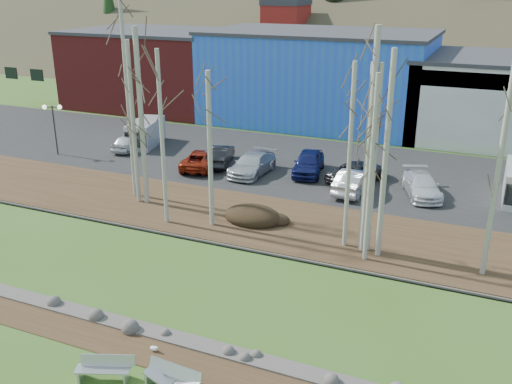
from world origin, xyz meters
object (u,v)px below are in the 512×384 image
at_px(seagull, 154,348).
at_px(car_3, 251,164).
at_px(van_grey, 145,133).
at_px(car_4, 309,163).
at_px(car_1, 219,155).
at_px(bench_damaged, 173,380).
at_px(car_7, 422,185).
at_px(street_lamp, 53,116).
at_px(car_0, 130,142).
at_px(car_2, 202,159).
at_px(car_5, 354,181).
at_px(bench_intact, 105,368).
at_px(car_8, 254,165).
at_px(car_6, 358,172).

bearing_deg(seagull, car_3, 110.27).
bearing_deg(van_grey, car_4, -20.17).
bearing_deg(car_1, car_4, 169.14).
height_order(bench_damaged, car_1, car_1).
bearing_deg(car_7, street_lamp, 163.57).
bearing_deg(seagull, car_0, 133.26).
bearing_deg(car_2, car_4, -177.62).
bearing_deg(car_5, car_7, -162.86).
relative_size(bench_damaged, car_3, 0.44).
xyz_separation_m(bench_intact, car_4, (-0.52, 23.01, 0.46)).
relative_size(bench_intact, car_8, 0.41).
relative_size(car_7, van_grey, 0.95).
relative_size(car_2, car_5, 1.04).
height_order(car_0, van_grey, van_grey).
bearing_deg(car_7, car_5, 174.35).
distance_m(bench_intact, car_8, 21.80).
height_order(bench_intact, car_4, car_4).
relative_size(car_7, car_8, 0.99).
bearing_deg(car_4, van_grey, 163.53).
xyz_separation_m(car_4, car_7, (7.71, -1.23, -0.12)).
bearing_deg(car_3, van_grey, 165.54).
xyz_separation_m(car_1, car_3, (2.88, -0.97, -0.05)).
relative_size(street_lamp, car_7, 0.84).
bearing_deg(bench_damaged, van_grey, 129.54).
height_order(car_2, car_7, car_7).
xyz_separation_m(car_0, car_7, (22.31, -1.24, 0.00)).
distance_m(bench_damaged, car_6, 22.29).
relative_size(car_6, car_7, 1.07).
xyz_separation_m(car_5, van_grey, (-17.96, 3.84, 0.24)).
height_order(car_1, van_grey, van_grey).
bearing_deg(seagull, car_2, 120.14).
xyz_separation_m(bench_damaged, car_4, (-2.91, 22.57, 0.47)).
bearing_deg(car_7, car_1, 156.81).
relative_size(bench_damaged, car_5, 0.46).
distance_m(car_6, van_grey, 17.85).
bearing_deg(van_grey, street_lamp, -149.06).
distance_m(car_2, car_4, 7.51).
distance_m(car_2, car_3, 3.67).
distance_m(car_6, car_8, 7.03).
distance_m(car_0, car_8, 11.31).
height_order(car_4, car_8, car_4).
height_order(car_2, car_5, car_5).
bearing_deg(bench_intact, street_lamp, 113.21).
relative_size(car_2, car_8, 1.01).
relative_size(car_2, car_6, 0.96).
bearing_deg(car_8, bench_damaged, -71.40).
bearing_deg(bench_damaged, car_2, 120.23).
distance_m(car_6, car_7, 4.31).
bearing_deg(car_3, street_lamp, -172.08).
xyz_separation_m(car_6, van_grey, (-17.75, 1.83, 0.30)).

